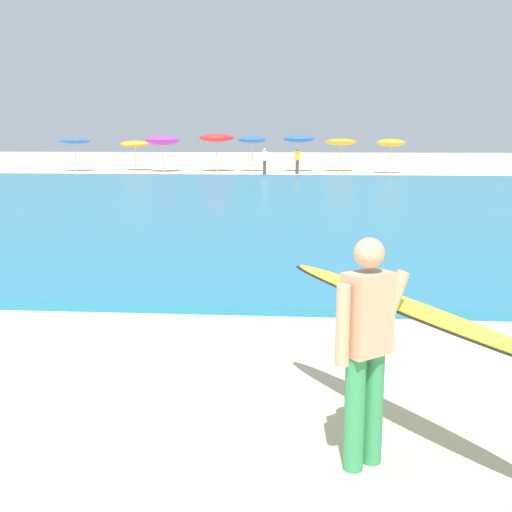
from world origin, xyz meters
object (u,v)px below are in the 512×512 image
(beach_umbrella_4, at_px, (252,140))
(beach_umbrella_6, at_px, (341,142))
(surfer_with_board, at_px, (392,327))
(beach_umbrella_0, at_px, (75,141))
(beachgoer_near_row_left, at_px, (265,160))
(beach_umbrella_7, at_px, (391,143))
(beach_umbrella_2, at_px, (162,140))
(beach_umbrella_5, at_px, (299,139))
(beachgoer_near_row_mid, at_px, (297,160))
(beach_umbrella_3, at_px, (217,138))
(beach_umbrella_1, at_px, (135,144))

(beach_umbrella_4, bearing_deg, beach_umbrella_6, 2.37)
(surfer_with_board, height_order, beach_umbrella_0, beach_umbrella_0)
(beach_umbrella_0, bearing_deg, beachgoer_near_row_left, -9.78)
(beach_umbrella_6, distance_m, beach_umbrella_7, 3.52)
(beach_umbrella_2, xyz_separation_m, beach_umbrella_4, (5.73, 1.02, 0.04))
(surfer_with_board, distance_m, beach_umbrella_4, 37.50)
(beach_umbrella_0, distance_m, beach_umbrella_7, 20.29)
(beach_umbrella_7, bearing_deg, beach_umbrella_2, 177.54)
(beach_umbrella_5, bearing_deg, beach_umbrella_4, 178.46)
(beach_umbrella_4, bearing_deg, beach_umbrella_2, -169.88)
(beach_umbrella_2, xyz_separation_m, beach_umbrella_6, (11.48, 1.26, -0.11))
(surfer_with_board, bearing_deg, beach_umbrella_0, 113.59)
(surfer_with_board, bearing_deg, beach_umbrella_4, 96.54)
(beach_umbrella_5, distance_m, beachgoer_near_row_left, 3.90)
(beach_umbrella_5, bearing_deg, beach_umbrella_6, 6.71)
(beach_umbrella_5, xyz_separation_m, beach_umbrella_7, (5.69, -1.56, -0.22))
(beach_umbrella_4, relative_size, beach_umbrella_6, 1.06)
(beach_umbrella_7, distance_m, beachgoer_near_row_mid, 5.89)
(beach_umbrella_7, bearing_deg, surfer_with_board, -97.13)
(beachgoer_near_row_mid, bearing_deg, beach_umbrella_3, 157.92)
(beach_umbrella_2, relative_size, beachgoer_near_row_mid, 1.49)
(beach_umbrella_0, xyz_separation_m, beach_umbrella_4, (11.56, 1.00, 0.10))
(surfer_with_board, relative_size, beach_umbrella_1, 1.23)
(beach_umbrella_1, distance_m, beachgoer_near_row_mid, 11.25)
(beach_umbrella_1, height_order, beachgoer_near_row_mid, beach_umbrella_1)
(surfer_with_board, bearing_deg, beachgoer_near_row_left, 95.45)
(beachgoer_near_row_left, bearing_deg, beach_umbrella_1, 159.02)
(beach_umbrella_5, bearing_deg, beachgoer_near_row_left, -123.13)
(beach_umbrella_1, height_order, beach_umbrella_6, beach_umbrella_6)
(beach_umbrella_4, bearing_deg, beachgoer_near_row_mid, -39.85)
(beach_umbrella_1, distance_m, beach_umbrella_7, 16.72)
(beach_umbrella_3, relative_size, beach_umbrella_7, 1.16)
(beach_umbrella_2, bearing_deg, beach_umbrella_7, -2.46)
(beach_umbrella_4, bearing_deg, beach_umbrella_1, 178.23)
(beach_umbrella_2, xyz_separation_m, beachgoer_near_row_mid, (8.71, -1.47, -1.16))
(beachgoer_near_row_left, bearing_deg, beach_umbrella_5, 56.87)
(beach_umbrella_1, bearing_deg, beach_umbrella_0, -161.22)
(beach_umbrella_3, relative_size, beachgoer_near_row_mid, 1.57)
(beach_umbrella_1, bearing_deg, beach_umbrella_2, -30.39)
(beach_umbrella_6, bearing_deg, beach_umbrella_2, -173.74)
(beach_umbrella_3, distance_m, beach_umbrella_7, 11.10)
(beach_umbrella_2, bearing_deg, beach_umbrella_1, 149.61)
(beachgoer_near_row_left, bearing_deg, beach_umbrella_7, 11.22)
(surfer_with_board, relative_size, beach_umbrella_2, 1.05)
(beach_umbrella_0, bearing_deg, beach_umbrella_6, 4.10)
(beach_umbrella_1, relative_size, beachgoer_near_row_mid, 1.28)
(beach_umbrella_0, xyz_separation_m, beachgoer_near_row_mid, (14.54, -1.49, -1.11))
(beach_umbrella_1, relative_size, beachgoer_near_row_left, 1.28)
(surfer_with_board, relative_size, beachgoer_near_row_left, 1.56)
(beach_umbrella_3, xyz_separation_m, beach_umbrella_4, (2.30, 0.35, -0.13))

